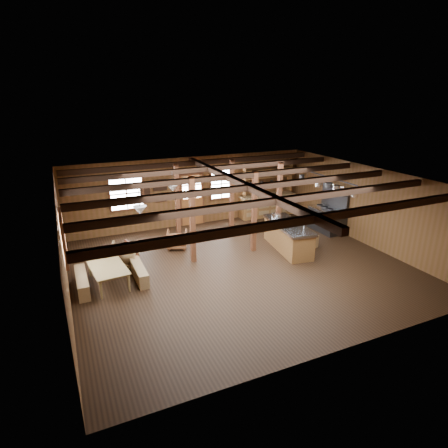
{
  "coord_description": "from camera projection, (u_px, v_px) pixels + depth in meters",
  "views": [
    {
      "loc": [
        -4.83,
        -9.54,
        5.18
      ],
      "look_at": [
        -0.18,
        0.84,
        1.19
      ],
      "focal_mm": 30.0,
      "sensor_mm": 36.0,
      "label": 1
    }
  ],
  "objects": [
    {
      "name": "room",
      "position": [
        241.0,
        225.0,
        11.33
      ],
      "size": [
        10.04,
        9.04,
        2.84
      ],
      "color": "black",
      "rests_on": "ground"
    },
    {
      "name": "ceiling_joists",
      "position": [
        239.0,
        182.0,
        11.06
      ],
      "size": [
        9.8,
        8.82,
        0.18
      ],
      "color": "black",
      "rests_on": "ceiling"
    },
    {
      "name": "timber_posts",
      "position": [
        228.0,
        205.0,
        13.32
      ],
      "size": [
        3.95,
        2.35,
        2.8
      ],
      "color": "#4C2915",
      "rests_on": "floor"
    },
    {
      "name": "back_door",
      "position": [
        192.0,
        204.0,
        15.33
      ],
      "size": [
        1.02,
        0.08,
        2.15
      ],
      "color": "brown",
      "rests_on": "floor"
    },
    {
      "name": "window_back_left",
      "position": [
        127.0,
        193.0,
        14.1
      ],
      "size": [
        1.32,
        0.06,
        1.32
      ],
      "color": "white",
      "rests_on": "wall_back"
    },
    {
      "name": "window_back_right",
      "position": [
        221.0,
        184.0,
        15.6
      ],
      "size": [
        1.02,
        0.06,
        1.32
      ],
      "color": "white",
      "rests_on": "wall_back"
    },
    {
      "name": "window_left",
      "position": [
        63.0,
        238.0,
        9.78
      ],
      "size": [
        0.14,
        1.24,
        1.32
      ],
      "color": "white",
      "rests_on": "wall_back"
    },
    {
      "name": "notice_boards",
      "position": [
        155.0,
        190.0,
        14.51
      ],
      "size": [
        1.08,
        0.03,
        0.9
      ],
      "color": "silver",
      "rests_on": "wall_back"
    },
    {
      "name": "back_counter",
      "position": [
        267.0,
        203.0,
        16.52
      ],
      "size": [
        2.55,
        0.6,
        2.45
      ],
      "color": "brown",
      "rests_on": "floor"
    },
    {
      "name": "pendant_lamps",
      "position": [
        158.0,
        198.0,
        11.04
      ],
      "size": [
        1.86,
        2.36,
        0.66
      ],
      "color": "#2F2F31",
      "rests_on": "ceiling"
    },
    {
      "name": "pot_rack",
      "position": [
        326.0,
        185.0,
        12.5
      ],
      "size": [
        0.39,
        3.0,
        0.46
      ],
      "color": "#2F2F31",
      "rests_on": "ceiling"
    },
    {
      "name": "kitchen_island",
      "position": [
        288.0,
        236.0,
        12.99
      ],
      "size": [
        1.23,
        2.6,
        1.2
      ],
      "rotation": [
        0.0,
        0.0,
        -0.14
      ],
      "color": "brown",
      "rests_on": "floor"
    },
    {
      "name": "step_stool",
      "position": [
        311.0,
        241.0,
        13.23
      ],
      "size": [
        0.57,
        0.46,
        0.44
      ],
      "primitive_type": "cube",
      "rotation": [
        0.0,
        0.0,
        0.24
      ],
      "color": "brown",
      "rests_on": "floor"
    },
    {
      "name": "commercial_range",
      "position": [
        328.0,
        215.0,
        14.74
      ],
      "size": [
        0.8,
        1.56,
        1.93
      ],
      "color": "#2F2F31",
      "rests_on": "floor"
    },
    {
      "name": "dining_table",
      "position": [
        110.0,
        275.0,
        10.65
      ],
      "size": [
        1.07,
        1.71,
        0.57
      ],
      "primitive_type": "imported",
      "rotation": [
        0.0,
        0.0,
        1.67
      ],
      "color": "olive",
      "rests_on": "floor"
    },
    {
      "name": "bench_wall",
      "position": [
        82.0,
        282.0,
        10.38
      ],
      "size": [
        0.29,
        1.57,
        0.43
      ],
      "primitive_type": "cube",
      "color": "brown",
      "rests_on": "floor"
    },
    {
      "name": "bench_aisle",
      "position": [
        139.0,
        272.0,
        10.99
      ],
      "size": [
        0.28,
        1.5,
        0.41
      ],
      "primitive_type": "cube",
      "color": "brown",
      "rests_on": "floor"
    },
    {
      "name": "armchair_a",
      "position": [
        121.0,
        255.0,
        11.76
      ],
      "size": [
        0.97,
        0.99,
        0.72
      ],
      "primitive_type": "imported",
      "rotation": [
        0.0,
        0.0,
        3.45
      ],
      "color": "brown",
      "rests_on": "floor"
    },
    {
      "name": "armchair_b",
      "position": [
        177.0,
        239.0,
        13.15
      ],
      "size": [
        0.88,
        0.89,
        0.63
      ],
      "primitive_type": "imported",
      "rotation": [
        0.0,
        0.0,
        2.76
      ],
      "color": "brown",
      "rests_on": "floor"
    },
    {
      "name": "armchair_c",
      "position": [
        124.0,
        255.0,
        11.73
      ],
      "size": [
        1.05,
        1.06,
        0.75
      ],
      "primitive_type": "imported",
      "rotation": [
        0.0,
        0.0,
        2.78
      ],
      "color": "olive",
      "rests_on": "floor"
    },
    {
      "name": "counter_pot",
      "position": [
        276.0,
        216.0,
        13.35
      ],
      "size": [
        0.3,
        0.3,
        0.18
      ],
      "primitive_type": "cylinder",
      "color": "silver",
      "rests_on": "kitchen_island"
    },
    {
      "name": "bowl",
      "position": [
        278.0,
        221.0,
        12.95
      ],
      "size": [
        0.33,
        0.33,
        0.07
      ],
      "primitive_type": "imported",
      "rotation": [
        0.0,
        0.0,
        0.2
      ],
      "color": "silver",
      "rests_on": "kitchen_island"
    }
  ]
}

